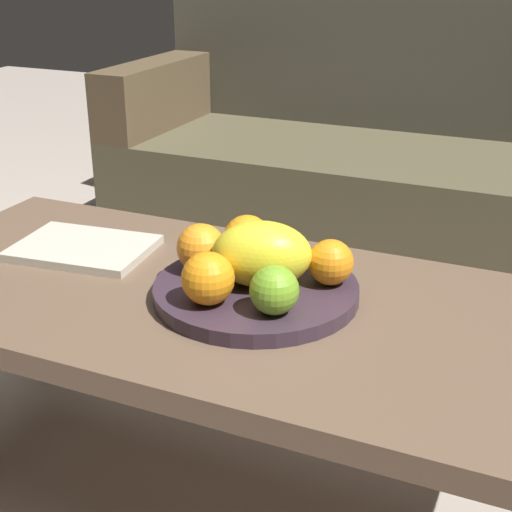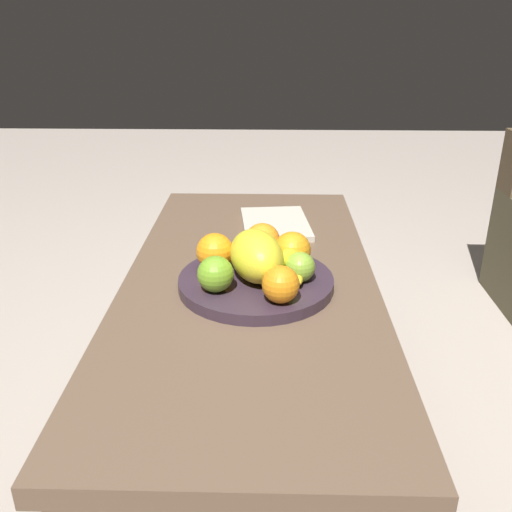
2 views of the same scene
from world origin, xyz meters
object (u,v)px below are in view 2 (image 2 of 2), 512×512
fruit_bowl (256,282)px  apple_right (300,267)px  orange_back (281,284)px  melon_large_front (257,256)px  orange_front (215,252)px  orange_left (262,241)px  apple_front (215,274)px  coffee_table (250,296)px  magazine (275,224)px  orange_right (292,250)px  banana_bunch (290,264)px

fruit_bowl → apple_right: apple_right is taller
fruit_bowl → orange_back: (0.11, 0.05, 0.05)m
melon_large_front → orange_front: 0.11m
orange_left → apple_front: size_ratio=1.10×
fruit_bowl → apple_right: (0.02, 0.09, 0.04)m
coffee_table → orange_left: size_ratio=15.03×
fruit_bowl → magazine: size_ratio=1.36×
coffee_table → melon_large_front: (0.06, 0.02, 0.13)m
orange_left → orange_back: (0.22, 0.04, -0.00)m
apple_right → magazine: size_ratio=0.26×
fruit_bowl → orange_right: size_ratio=4.04×
orange_left → fruit_bowl: bearing=-6.5°
fruit_bowl → orange_back: 0.13m
melon_large_front → apple_front: melon_large_front is taller
orange_front → orange_right: same height
coffee_table → magazine: bearing=169.6°
orange_front → apple_right: orange_front is taller
orange_front → apple_front: orange_front is taller
orange_front → banana_bunch: orange_front is taller
fruit_bowl → apple_right: bearing=80.7°
orange_right → apple_right: size_ratio=1.29×
fruit_bowl → banana_bunch: size_ratio=2.05×
orange_left → banana_bunch: size_ratio=0.50×
apple_front → apple_right: apple_front is taller
coffee_table → orange_left: bearing=153.8°
banana_bunch → fruit_bowl: bearing=-78.8°
coffee_table → fruit_bowl: size_ratio=3.69×
orange_left → apple_front: orange_left is taller
apple_front → magazine: 0.46m
orange_right → apple_front: bearing=-53.4°
orange_back → apple_front: same height
orange_left → magazine: bearing=173.1°
orange_left → banana_bunch: 0.11m
melon_large_front → apple_right: bearing=86.4°
orange_left → orange_right: same height
banana_bunch → magazine: 0.37m
banana_bunch → orange_back: bearing=-10.2°
melon_large_front → orange_back: bearing=26.6°
orange_back → apple_right: 0.10m
coffee_table → orange_right: size_ratio=14.91×
fruit_bowl → orange_left: 0.12m
melon_large_front → orange_front: size_ratio=1.93×
orange_front → orange_back: bearing=43.8°
apple_front → banana_bunch: apple_front is taller
orange_back → magazine: size_ratio=0.30×
coffee_table → magazine: (-0.32, 0.06, 0.06)m
orange_left → orange_back: orange_left is taller
fruit_bowl → orange_right: orange_right is taller
orange_left → orange_right: size_ratio=0.99×
melon_large_front → coffee_table: bearing=-165.2°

